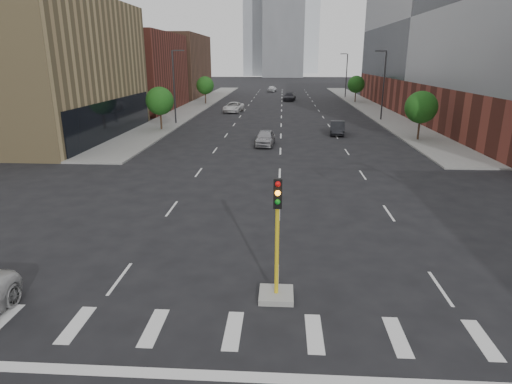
# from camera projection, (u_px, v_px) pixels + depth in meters

# --- Properties ---
(sidewalk_left_far) EXTENTS (5.00, 92.00, 0.15)m
(sidewalk_left_far) POSITION_uv_depth(u_px,v_px,m) (199.00, 104.00, 77.83)
(sidewalk_left_far) COLOR gray
(sidewalk_left_far) RESTS_ON ground
(sidewalk_right_far) EXTENTS (5.00, 92.00, 0.15)m
(sidewalk_right_far) POSITION_uv_depth(u_px,v_px,m) (366.00, 105.00, 76.10)
(sidewalk_right_far) COLOR gray
(sidewalk_right_far) RESTS_ON ground
(building_left_mid) EXTENTS (20.00, 24.00, 14.00)m
(building_left_mid) POSITION_uv_depth(u_px,v_px,m) (15.00, 69.00, 44.09)
(building_left_mid) COLOR #A0895A
(building_left_mid) RESTS_ON ground
(building_left_far_a) EXTENTS (20.00, 22.00, 12.00)m
(building_left_far_a) POSITION_uv_depth(u_px,v_px,m) (112.00, 72.00, 69.16)
(building_left_far_a) COLOR brown
(building_left_far_a) RESTS_ON ground
(building_left_far_b) EXTENTS (20.00, 24.00, 13.00)m
(building_left_far_b) POSITION_uv_depth(u_px,v_px,m) (157.00, 66.00, 93.78)
(building_left_far_b) COLOR brown
(building_left_far_b) RESTS_ON ground
(building_right_main) EXTENTS (24.00, 70.00, 22.00)m
(building_right_main) POSITION_uv_depth(u_px,v_px,m) (498.00, 36.00, 58.66)
(building_right_main) COLOR brown
(building_right_main) RESTS_ON ground
(tower_left) EXTENTS (22.00, 22.00, 70.00)m
(tower_left) POSITION_uv_depth(u_px,v_px,m) (267.00, 0.00, 206.10)
(tower_left) COLOR #B2B7BC
(tower_left) RESTS_ON ground
(tower_right) EXTENTS (20.00, 20.00, 80.00)m
(tower_right) POSITION_uv_depth(u_px,v_px,m) (302.00, 0.00, 241.68)
(tower_right) COLOR #B2B7BC
(tower_right) RESTS_ON ground
(tower_mid) EXTENTS (18.00, 18.00, 44.00)m
(tower_mid) POSITION_uv_depth(u_px,v_px,m) (283.00, 26.00, 190.46)
(tower_mid) COLOR slate
(tower_mid) RESTS_ON ground
(median_traffic_signal) EXTENTS (1.20, 1.20, 4.40)m
(median_traffic_signal) POSITION_uv_depth(u_px,v_px,m) (277.00, 273.00, 14.74)
(median_traffic_signal) COLOR #999993
(median_traffic_signal) RESTS_ON ground
(streetlight_right_a) EXTENTS (1.60, 0.22, 9.07)m
(streetlight_right_a) POSITION_uv_depth(u_px,v_px,m) (383.00, 83.00, 56.61)
(streetlight_right_a) COLOR #2D2D30
(streetlight_right_a) RESTS_ON ground
(streetlight_right_b) EXTENTS (1.60, 0.22, 9.07)m
(streetlight_right_b) POSITION_uv_depth(u_px,v_px,m) (346.00, 74.00, 89.96)
(streetlight_right_b) COLOR #2D2D30
(streetlight_right_b) RESTS_ON ground
(streetlight_left) EXTENTS (1.60, 0.22, 9.07)m
(streetlight_left) POSITION_uv_depth(u_px,v_px,m) (175.00, 84.00, 53.40)
(streetlight_left) COLOR #2D2D30
(streetlight_left) RESTS_ON ground
(tree_left_near) EXTENTS (3.20, 3.20, 4.85)m
(tree_left_near) POSITION_uv_depth(u_px,v_px,m) (160.00, 101.00, 49.15)
(tree_left_near) COLOR #382619
(tree_left_near) RESTS_ON ground
(tree_left_far) EXTENTS (3.20, 3.20, 4.85)m
(tree_left_far) POSITION_uv_depth(u_px,v_px,m) (205.00, 85.00, 77.73)
(tree_left_far) COLOR #382619
(tree_left_far) RESTS_ON ground
(tree_right_near) EXTENTS (3.20, 3.20, 4.85)m
(tree_right_near) POSITION_uv_depth(u_px,v_px,m) (421.00, 107.00, 42.77)
(tree_right_near) COLOR #382619
(tree_right_near) RESTS_ON ground
(tree_right_far) EXTENTS (3.20, 3.20, 4.85)m
(tree_right_far) POSITION_uv_depth(u_px,v_px,m) (356.00, 84.00, 80.88)
(tree_right_far) COLOR #382619
(tree_right_far) RESTS_ON ground
(car_near_left) EXTENTS (2.01, 4.45, 1.48)m
(car_near_left) POSITION_uv_depth(u_px,v_px,m) (265.00, 138.00, 41.28)
(car_near_left) COLOR #9D9DA1
(car_near_left) RESTS_ON ground
(car_mid_right) EXTENTS (2.03, 4.49, 1.43)m
(car_mid_right) POSITION_uv_depth(u_px,v_px,m) (338.00, 128.00, 47.25)
(car_mid_right) COLOR black
(car_mid_right) RESTS_ON ground
(car_far_left) EXTENTS (3.18, 5.77, 1.53)m
(car_far_left) POSITION_uv_depth(u_px,v_px,m) (234.00, 107.00, 67.13)
(car_far_left) COLOR silver
(car_far_left) RESTS_ON ground
(car_deep_right) EXTENTS (2.77, 5.46, 1.52)m
(car_deep_right) POSITION_uv_depth(u_px,v_px,m) (289.00, 97.00, 85.06)
(car_deep_right) COLOR black
(car_deep_right) RESTS_ON ground
(car_distant) EXTENTS (2.46, 4.77, 1.55)m
(car_distant) POSITION_uv_depth(u_px,v_px,m) (272.00, 89.00, 107.90)
(car_distant) COLOR silver
(car_distant) RESTS_ON ground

